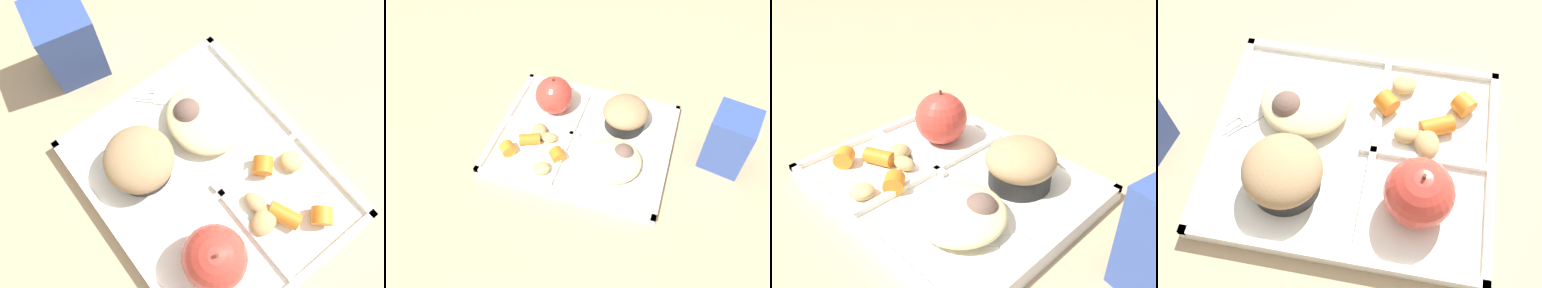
% 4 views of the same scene
% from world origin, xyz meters
% --- Properties ---
extents(ground, '(6.00, 6.00, 0.00)m').
position_xyz_m(ground, '(0.00, 0.00, 0.00)').
color(ground, tan).
extents(lunch_tray, '(0.32, 0.26, 0.02)m').
position_xyz_m(lunch_tray, '(-0.00, -0.00, 0.01)').
color(lunch_tray, white).
rests_on(lunch_tray, ground).
extents(green_apple, '(0.07, 0.07, 0.08)m').
position_xyz_m(green_apple, '(-0.08, 0.06, 0.05)').
color(green_apple, '#C63D33').
rests_on(green_apple, lunch_tray).
extents(bran_muffin, '(0.08, 0.08, 0.06)m').
position_xyz_m(bran_muffin, '(0.06, 0.06, 0.04)').
color(bran_muffin, black).
rests_on(bran_muffin, lunch_tray).
extents(carrot_slice_large, '(0.04, 0.03, 0.02)m').
position_xyz_m(carrot_slice_large, '(-0.09, -0.04, 0.02)').
color(carrot_slice_large, orange).
rests_on(carrot_slice_large, lunch_tray).
extents(carrot_slice_diagonal, '(0.03, 0.03, 0.02)m').
position_xyz_m(carrot_slice_diagonal, '(-0.12, -0.07, 0.03)').
color(carrot_slice_diagonal, orange).
rests_on(carrot_slice_diagonal, lunch_tray).
extents(carrot_slice_back, '(0.03, 0.03, 0.02)m').
position_xyz_m(carrot_slice_back, '(-0.03, -0.06, 0.03)').
color(carrot_slice_back, orange).
rests_on(carrot_slice_back, lunch_tray).
extents(potato_chunk_corner, '(0.04, 0.04, 0.02)m').
position_xyz_m(potato_chunk_corner, '(-0.05, -0.09, 0.02)').
color(potato_chunk_corner, tan).
rests_on(potato_chunk_corner, lunch_tray).
extents(potato_chunk_golden, '(0.03, 0.02, 0.02)m').
position_xyz_m(potato_chunk_golden, '(-0.06, -0.02, 0.02)').
color(potato_chunk_golden, tan).
rests_on(potato_chunk_golden, lunch_tray).
extents(potato_chunk_small, '(0.04, 0.04, 0.02)m').
position_xyz_m(potato_chunk_small, '(-0.08, -0.02, 0.02)').
color(potato_chunk_small, tan).
rests_on(potato_chunk_small, lunch_tray).
extents(egg_noodle_pile, '(0.10, 0.10, 0.03)m').
position_xyz_m(egg_noodle_pile, '(0.06, -0.04, 0.03)').
color(egg_noodle_pile, beige).
rests_on(egg_noodle_pile, lunch_tray).
extents(meatball_front, '(0.03, 0.03, 0.03)m').
position_xyz_m(meatball_front, '(0.06, -0.04, 0.03)').
color(meatball_front, brown).
rests_on(meatball_front, lunch_tray).
extents(meatball_side, '(0.04, 0.04, 0.04)m').
position_xyz_m(meatball_side, '(0.08, -0.03, 0.03)').
color(meatball_side, brown).
rests_on(meatball_side, lunch_tray).
extents(plastic_fork, '(0.11, 0.12, 0.00)m').
position_xyz_m(plastic_fork, '(0.10, -0.04, 0.01)').
color(plastic_fork, silver).
rests_on(plastic_fork, lunch_tray).
extents(milk_carton, '(0.08, 0.08, 0.11)m').
position_xyz_m(milk_carton, '(0.25, 0.04, 0.06)').
color(milk_carton, '#334C99').
rests_on(milk_carton, ground).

